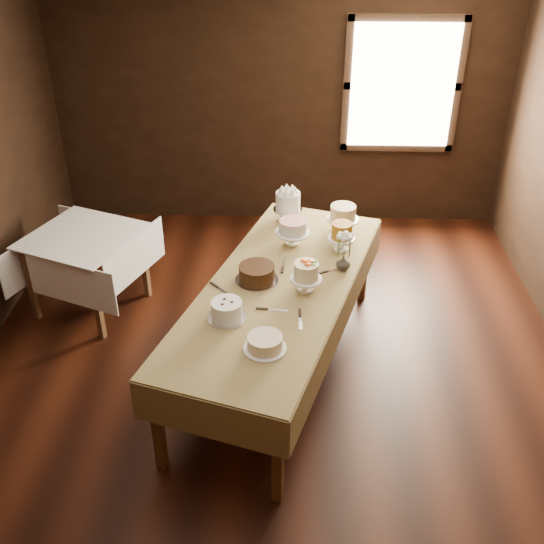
% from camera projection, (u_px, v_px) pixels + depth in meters
% --- Properties ---
extents(floor, '(5.00, 6.00, 0.01)m').
position_uv_depth(floor, '(271.00, 384.00, 5.19)').
color(floor, black).
rests_on(floor, ground).
extents(ceiling, '(5.00, 6.00, 0.01)m').
position_uv_depth(ceiling, '(271.00, 20.00, 3.71)').
color(ceiling, beige).
rests_on(ceiling, wall_back).
extents(wall_back, '(5.00, 0.02, 2.80)m').
position_uv_depth(wall_back, '(280.00, 102.00, 7.00)').
color(wall_back, black).
rests_on(wall_back, ground).
extents(window, '(1.10, 0.05, 1.30)m').
position_uv_depth(window, '(402.00, 86.00, 6.81)').
color(window, '#FFEABF').
rests_on(window, wall_back).
extents(display_table, '(1.81, 2.88, 0.83)m').
position_uv_depth(display_table, '(279.00, 291.00, 4.96)').
color(display_table, '#4E331E').
rests_on(display_table, ground).
extents(side_table, '(1.19, 1.19, 0.77)m').
position_uv_depth(side_table, '(84.00, 244.00, 5.78)').
color(side_table, '#4E331E').
rests_on(side_table, ground).
extents(cake_meringue, '(0.27, 0.27, 0.28)m').
position_uv_depth(cake_meringue, '(288.00, 207.00, 5.78)').
color(cake_meringue, silver).
rests_on(cake_meringue, display_table).
extents(cake_speckled, '(0.31, 0.31, 0.25)m').
position_uv_depth(cake_speckled, '(343.00, 219.00, 5.62)').
color(cake_speckled, white).
rests_on(cake_speckled, display_table).
extents(cake_lattice, '(0.30, 0.30, 0.22)m').
position_uv_depth(cake_lattice, '(293.00, 233.00, 5.42)').
color(cake_lattice, white).
rests_on(cake_lattice, display_table).
extents(cake_caramel, '(0.23, 0.23, 0.26)m').
position_uv_depth(cake_caramel, '(341.00, 238.00, 5.32)').
color(cake_caramel, white).
rests_on(cake_caramel, display_table).
extents(cake_chocolate, '(0.38, 0.38, 0.13)m').
position_uv_depth(cake_chocolate, '(257.00, 274.00, 4.94)').
color(cake_chocolate, silver).
rests_on(cake_chocolate, display_table).
extents(cake_flowers, '(0.25, 0.25, 0.25)m').
position_uv_depth(cake_flowers, '(306.00, 278.00, 4.80)').
color(cake_flowers, white).
rests_on(cake_flowers, display_table).
extents(cake_swirl, '(0.28, 0.28, 0.14)m').
position_uv_depth(cake_swirl, '(227.00, 311.00, 4.51)').
color(cake_swirl, silver).
rests_on(cake_swirl, display_table).
extents(cake_cream, '(0.32, 0.32, 0.10)m').
position_uv_depth(cake_cream, '(265.00, 343.00, 4.23)').
color(cake_cream, white).
rests_on(cake_cream, display_table).
extents(cake_server_a, '(0.24, 0.04, 0.01)m').
position_uv_depth(cake_server_a, '(278.00, 310.00, 4.63)').
color(cake_server_a, silver).
rests_on(cake_server_a, display_table).
extents(cake_server_b, '(0.03, 0.24, 0.01)m').
position_uv_depth(cake_server_b, '(300.00, 323.00, 4.50)').
color(cake_server_b, silver).
rests_on(cake_server_b, display_table).
extents(cake_server_c, '(0.04, 0.24, 0.01)m').
position_uv_depth(cake_server_c, '(284.00, 263.00, 5.20)').
color(cake_server_c, silver).
rests_on(cake_server_c, display_table).
extents(cake_server_d, '(0.22, 0.13, 0.01)m').
position_uv_depth(cake_server_d, '(335.00, 269.00, 5.11)').
color(cake_server_d, silver).
rests_on(cake_server_d, display_table).
extents(cake_server_e, '(0.18, 0.19, 0.01)m').
position_uv_depth(cake_server_e, '(224.00, 291.00, 4.84)').
color(cake_server_e, silver).
rests_on(cake_server_e, display_table).
extents(flower_vase, '(0.12, 0.12, 0.12)m').
position_uv_depth(flower_vase, '(343.00, 263.00, 5.08)').
color(flower_vase, '#2D2823').
rests_on(flower_vase, display_table).
extents(flower_bouquet, '(0.14, 0.14, 0.20)m').
position_uv_depth(flower_bouquet, '(344.00, 243.00, 4.99)').
color(flower_bouquet, white).
rests_on(flower_bouquet, flower_vase).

